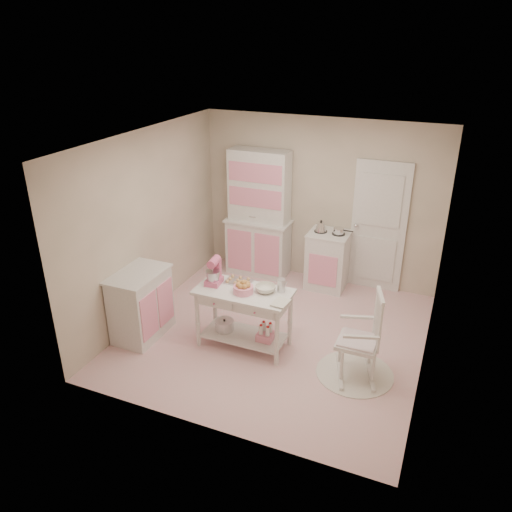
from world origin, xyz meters
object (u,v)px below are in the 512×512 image
at_px(hutch, 258,214).
at_px(work_table, 244,318).
at_px(base_cabinet, 141,304).
at_px(rocking_chair, 358,335).
at_px(stove, 328,260).
at_px(stand_mixer, 214,272).
at_px(bread_basket, 243,289).

relative_size(hutch, work_table, 1.73).
bearing_deg(base_cabinet, work_table, 12.67).
relative_size(base_cabinet, rocking_chair, 0.84).
relative_size(stove, stand_mixer, 2.71).
distance_m(work_table, stand_mixer, 0.71).
xyz_separation_m(work_table, stand_mixer, (-0.42, 0.02, 0.57)).
bearing_deg(bread_basket, stand_mixer, 170.96).
xyz_separation_m(hutch, work_table, (0.65, -2.05, -0.64)).
bearing_deg(bread_basket, stove, 75.59).
height_order(rocking_chair, stand_mixer, stand_mixer).
distance_m(work_table, bread_basket, 0.45).
bearing_deg(base_cabinet, stove, 50.60).
bearing_deg(work_table, stand_mixer, 177.27).
distance_m(rocking_chair, work_table, 1.48).
bearing_deg(rocking_chair, stove, 96.69).
relative_size(work_table, stand_mixer, 3.53).
relative_size(stove, work_table, 0.77).
height_order(work_table, stand_mixer, stand_mixer).
height_order(hutch, stove, hutch).
xyz_separation_m(stove, base_cabinet, (-1.89, -2.30, 0.00)).
bearing_deg(stove, work_table, -105.29).
xyz_separation_m(hutch, stove, (1.20, -0.05, -0.58)).
xyz_separation_m(rocking_chair, stand_mixer, (-1.89, 0.06, 0.42)).
distance_m(stove, rocking_chair, 2.24).
bearing_deg(base_cabinet, bread_basket, 10.47).
bearing_deg(work_table, base_cabinet, -167.33).
height_order(hutch, stand_mixer, hutch).
xyz_separation_m(stove, work_table, (-0.55, -2.00, -0.06)).
relative_size(stand_mixer, bread_basket, 1.36).
height_order(rocking_chair, work_table, rocking_chair).
xyz_separation_m(stove, stand_mixer, (-0.97, -1.98, 0.51)).
height_order(hutch, base_cabinet, hutch).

